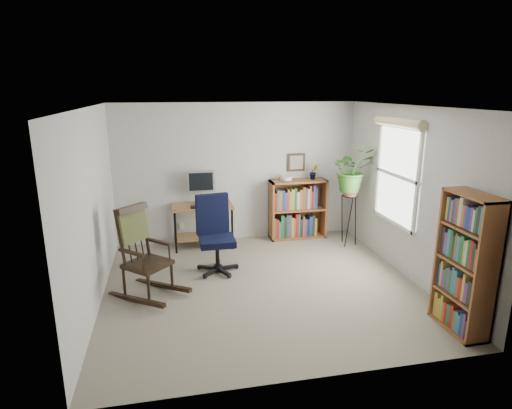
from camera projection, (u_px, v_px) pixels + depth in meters
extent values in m
cube|color=gray|center=(262.00, 286.00, 5.87)|extent=(4.20, 4.00, 0.00)
cube|color=silver|center=(263.00, 107.00, 5.24)|extent=(4.20, 4.00, 0.00)
cube|color=#B8B7B3|center=(237.00, 173.00, 7.44)|extent=(4.20, 0.00, 2.40)
cube|color=#B8B7B3|center=(313.00, 259.00, 3.66)|extent=(4.20, 0.00, 2.40)
cube|color=#B8B7B3|center=(92.00, 210.00, 5.14)|extent=(0.00, 4.00, 2.40)
cube|color=#B8B7B3|center=(409.00, 194.00, 5.96)|extent=(0.00, 4.00, 2.40)
cube|color=black|center=(203.00, 206.00, 7.04)|extent=(0.40, 0.15, 0.02)
imported|color=#346B25|center=(353.00, 148.00, 6.98)|extent=(1.69, 1.88, 1.46)
imported|color=#346B25|center=(313.00, 176.00, 7.57)|extent=(0.13, 0.24, 0.11)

